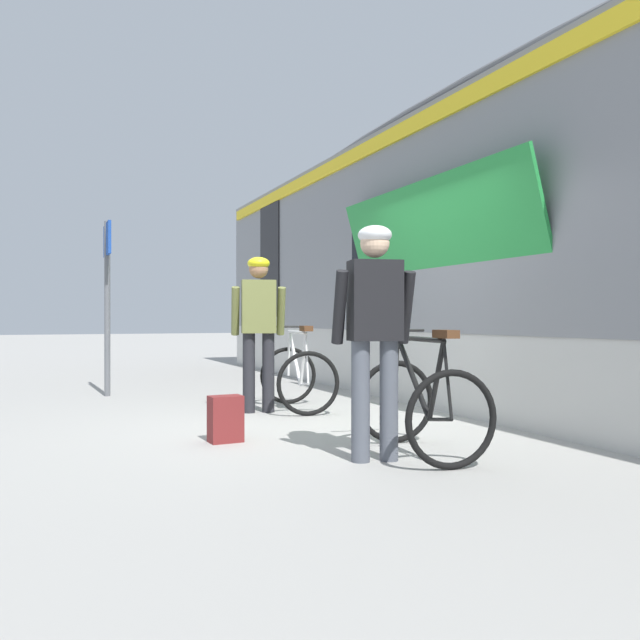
% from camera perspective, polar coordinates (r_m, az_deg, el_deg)
% --- Properties ---
extents(ground_plane, '(80.00, 80.00, 0.00)m').
position_cam_1_polar(ground_plane, '(6.69, -0.32, -9.03)').
color(ground_plane, '#A09E99').
extents(train_car, '(3.27, 16.18, 3.88)m').
position_cam_1_polar(train_car, '(8.72, 17.63, 6.06)').
color(train_car, slate).
rests_on(train_car, ground).
extents(cyclist_near_in_olive, '(0.65, 0.40, 1.76)m').
position_cam_1_polar(cyclist_near_in_olive, '(7.39, -5.41, 0.04)').
color(cyclist_near_in_olive, '#232328').
rests_on(cyclist_near_in_olive, ground).
extents(cyclist_far_in_dark, '(0.65, 0.39, 1.76)m').
position_cam_1_polar(cyclist_far_in_dark, '(4.87, 4.82, -0.01)').
color(cyclist_far_in_dark, '#4C515B').
rests_on(cyclist_far_in_dark, ground).
extents(bicycle_near_white, '(0.85, 1.16, 0.99)m').
position_cam_1_polar(bicycle_near_white, '(7.61, -1.96, -4.87)').
color(bicycle_near_white, black).
rests_on(bicycle_near_white, ground).
extents(bicycle_far_black, '(0.84, 1.15, 0.99)m').
position_cam_1_polar(bicycle_far_black, '(5.16, 8.87, -7.27)').
color(bicycle_far_black, black).
rests_on(bicycle_far_black, ground).
extents(backpack_on_platform, '(0.29, 0.20, 0.40)m').
position_cam_1_polar(backpack_on_platform, '(5.72, -8.29, -8.58)').
color(backpack_on_platform, maroon).
rests_on(backpack_on_platform, ground).
extents(platform_sign_post, '(0.08, 0.70, 2.40)m').
position_cam_1_polar(platform_sign_post, '(9.39, -18.16, 3.53)').
color(platform_sign_post, '#595B60').
rests_on(platform_sign_post, ground).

